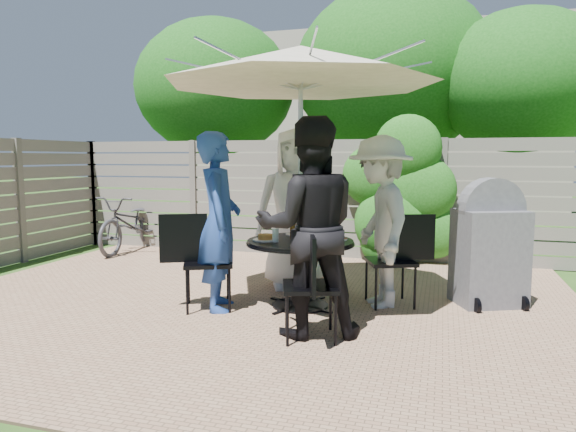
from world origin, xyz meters
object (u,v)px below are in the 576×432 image
(person_left, at_px, (219,222))
(bbq_grill, at_px, (489,248))
(person_front, at_px, (309,228))
(glass_front, at_px, (313,237))
(person_right, at_px, (380,222))
(plate_left, at_px, (265,238))
(person_back, at_px, (294,209))
(syrup_jug, at_px, (294,232))
(chair_back, at_px, (293,264))
(umbrella, at_px, (301,66))
(glass_right, at_px, (324,232))
(bicycle, at_px, (131,223))
(plate_right, at_px, (335,237))
(glass_left, at_px, (276,235))
(plate_front, at_px, (304,244))
(plate_back, at_px, (297,233))
(patio_table, at_px, (300,261))
(chair_right, at_px, (391,279))
(plate_extra, at_px, (321,242))
(coffee_cup, at_px, (308,231))
(chair_front, at_px, (310,308))
(chair_left, at_px, (207,281))

(person_left, xyz_separation_m, bbq_grill, (2.66, 0.95, -0.29))
(person_front, height_order, glass_front, person_front)
(person_right, distance_m, plate_left, 1.20)
(person_back, distance_m, plate_left, 0.93)
(syrup_jug, xyz_separation_m, bbq_grill, (1.95, 0.63, -0.18))
(person_back, bearing_deg, chair_back, 89.57)
(glass_front, height_order, bbq_grill, bbq_grill)
(umbrella, height_order, person_front, umbrella)
(chair_back, distance_m, bbq_grill, 2.26)
(glass_right, distance_m, bicycle, 4.35)
(person_back, bearing_deg, plate_right, -66.55)
(glass_left, bearing_deg, plate_front, -23.95)
(plate_back, xyz_separation_m, plate_front, (0.25, -0.67, 0.00))
(plate_right, bearing_deg, plate_left, -159.45)
(person_front, height_order, glass_left, person_front)
(bbq_grill, bearing_deg, plate_right, 175.04)
(glass_left, xyz_separation_m, syrup_jug, (0.13, 0.22, 0.01))
(glass_right, bearing_deg, patio_table, -137.45)
(umbrella, relative_size, glass_left, 25.28)
(chair_right, bearing_deg, person_right, -1.15)
(glass_right, bearing_deg, chair_right, 12.14)
(chair_back, height_order, person_front, person_front)
(person_front, distance_m, plate_front, 0.52)
(chair_right, bearing_deg, glass_left, 3.60)
(plate_back, relative_size, plate_right, 1.00)
(person_left, xyz_separation_m, plate_front, (0.90, -0.05, -0.17))
(bicycle, bearing_deg, glass_right, -32.42)
(plate_extra, height_order, bbq_grill, bbq_grill)
(person_left, bearing_deg, patio_table, -90.00)
(person_left, relative_size, glass_left, 13.05)
(bicycle, bearing_deg, coffee_cup, -33.09)
(person_back, relative_size, person_left, 1.04)
(person_back, bearing_deg, umbrella, -90.00)
(person_back, xyz_separation_m, bbq_grill, (2.17, -0.12, -0.33))
(chair_front, height_order, plate_back, chair_front)
(umbrella, height_order, plate_extra, umbrella)
(chair_right, xyz_separation_m, plate_extra, (-0.63, -0.56, 0.45))
(person_back, distance_m, glass_left, 0.98)
(glass_right, distance_m, syrup_jug, 0.32)
(person_back, height_order, syrup_jug, person_back)
(chair_left, xyz_separation_m, plate_right, (1.24, 0.47, 0.44))
(chair_front, bearing_deg, plate_extra, -12.81)
(plate_front, relative_size, bicycle, 0.14)
(person_front, xyz_separation_m, bbq_grill, (1.59, 1.43, -0.34))
(patio_table, height_order, chair_front, chair_front)
(plate_left, xyz_separation_m, plate_extra, (0.61, -0.09, 0.00))
(person_left, relative_size, chair_right, 1.87)
(person_front, xyz_separation_m, plate_right, (0.05, 0.90, -0.21))
(bbq_grill, bearing_deg, person_right, 174.40)
(coffee_cup, bearing_deg, person_left, -146.14)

